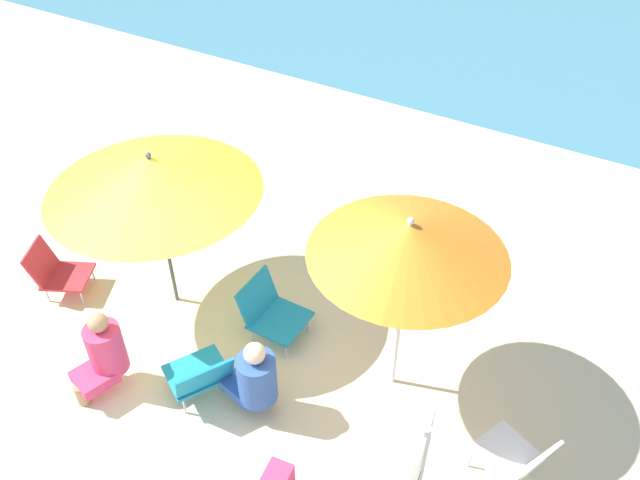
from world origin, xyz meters
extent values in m
plane|color=beige|center=(0.00, 0.00, 0.00)|extent=(40.00, 40.00, 0.00)
cylinder|color=#4C4C51|center=(-1.07, 0.97, 0.93)|extent=(0.04, 0.04, 1.86)
cone|color=yellow|center=(-1.07, 0.97, 1.67)|extent=(2.10, 2.10, 0.37)
sphere|color=#4C4C51|center=(-1.07, 0.97, 1.89)|extent=(0.06, 0.06, 0.06)
cylinder|color=silver|center=(1.48, 1.17, 0.98)|extent=(0.04, 0.04, 1.96)
cone|color=orange|center=(1.48, 1.17, 1.80)|extent=(1.66, 1.66, 0.31)
sphere|color=silver|center=(1.48, 1.17, 1.99)|extent=(0.06, 0.06, 0.06)
cube|color=white|center=(2.69, 0.77, 0.26)|extent=(0.62, 0.62, 0.03)
cube|color=white|center=(2.92, 0.66, 0.45)|extent=(0.32, 0.49, 0.36)
cylinder|color=silver|center=(2.45, 0.67, 0.12)|extent=(0.02, 0.02, 0.25)
cylinder|color=silver|center=(2.60, 1.01, 0.12)|extent=(0.02, 0.02, 0.25)
cylinder|color=silver|center=(2.94, 0.86, 0.12)|extent=(0.02, 0.02, 0.25)
cube|color=teal|center=(-0.08, 0.14, 0.26)|extent=(0.67, 0.71, 0.03)
cube|color=teal|center=(0.13, 0.01, 0.44)|extent=(0.39, 0.55, 0.35)
cylinder|color=silver|center=(-0.35, 0.03, 0.12)|extent=(0.02, 0.02, 0.24)
cylinder|color=silver|center=(-0.14, 0.42, 0.12)|extent=(0.02, 0.02, 0.24)
cylinder|color=silver|center=(-0.03, -0.15, 0.12)|extent=(0.02, 0.02, 0.24)
cylinder|color=silver|center=(0.19, 0.24, 0.12)|extent=(0.02, 0.02, 0.24)
cube|color=teal|center=(0.22, 1.10, 0.25)|extent=(0.51, 0.54, 0.03)
cube|color=teal|center=(-0.05, 1.10, 0.45)|extent=(0.16, 0.54, 0.40)
cylinder|color=silver|center=(0.43, 1.31, 0.12)|extent=(0.02, 0.02, 0.23)
cylinder|color=silver|center=(0.43, 0.88, 0.12)|extent=(0.02, 0.02, 0.23)
cylinder|color=silver|center=(0.02, 1.31, 0.12)|extent=(0.02, 0.02, 0.23)
cylinder|color=silver|center=(0.02, 0.88, 0.12)|extent=(0.02, 0.02, 0.23)
cube|color=red|center=(-2.19, 0.48, 0.21)|extent=(0.64, 0.63, 0.03)
cube|color=red|center=(-2.42, 0.37, 0.42)|extent=(0.34, 0.49, 0.39)
cylinder|color=silver|center=(-2.10, 0.74, 0.10)|extent=(0.02, 0.02, 0.20)
cylinder|color=silver|center=(-1.94, 0.40, 0.10)|extent=(0.02, 0.02, 0.20)
cylinder|color=silver|center=(-2.45, 0.57, 0.10)|extent=(0.02, 0.02, 0.20)
cylinder|color=silver|center=(-2.28, 0.23, 0.10)|extent=(0.02, 0.02, 0.20)
cube|color=#DB3866|center=(-0.89, -0.38, 0.24)|extent=(0.43, 0.44, 0.12)
cylinder|color=tan|center=(-0.93, -0.54, 0.12)|extent=(0.12, 0.12, 0.24)
cylinder|color=#DB3866|center=(-0.84, -0.21, 0.50)|extent=(0.34, 0.34, 0.51)
sphere|color=tan|center=(-0.84, -0.21, 0.85)|extent=(0.19, 0.19, 0.19)
cube|color=#2D519E|center=(0.38, 0.27, 0.23)|extent=(0.43, 0.43, 0.12)
cylinder|color=beige|center=(0.22, 0.31, 0.11)|extent=(0.12, 0.12, 0.23)
cylinder|color=#2D519E|center=(0.56, 0.23, 0.47)|extent=(0.36, 0.36, 0.49)
sphere|color=beige|center=(0.56, 0.23, 0.82)|extent=(0.19, 0.19, 0.19)
cube|color=white|center=(2.31, -0.46, 1.67)|extent=(0.09, 0.44, 0.41)
cube|color=navy|center=(2.31, -0.46, 1.49)|extent=(0.09, 0.44, 0.06)
camera|label=1|loc=(2.84, -2.56, 5.06)|focal=35.76mm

